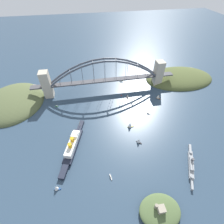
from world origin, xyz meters
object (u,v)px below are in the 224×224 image
fort_island_mid_harbor (160,211)px  small_boat_4 (158,97)px  seaplane_second_in_formation (121,80)px  small_boat_3 (128,96)px  small_boat_1 (139,141)px  seaplane_taxiing_near_bridge (74,84)px  small_boat_5 (56,188)px  small_boat_2 (57,106)px  ocean_liner (73,145)px  naval_cruiser (191,164)px  small_boat_6 (111,177)px  harbor_arch_bridge (105,78)px  small_boat_7 (148,113)px  channel_marker_buoy (121,95)px  small_boat_0 (130,125)px

fort_island_mid_harbor → small_boat_4: (-77.12, -192.26, 0.23)m
seaplane_second_in_formation → small_boat_4: 96.68m
small_boat_3 → small_boat_4: small_boat_4 is taller
small_boat_1 → seaplane_taxiing_near_bridge: bearing=-61.8°
fort_island_mid_harbor → small_boat_5: 123.94m
small_boat_2 → small_boat_5: small_boat_5 is taller
seaplane_taxiing_near_bridge → small_boat_4: (-167.32, 81.39, 2.82)m
ocean_liner → naval_cruiser: bearing=159.4°
naval_cruiser → small_boat_6: size_ratio=7.09×
small_boat_3 → small_boat_6: (63.18, 157.41, -2.98)m
harbor_arch_bridge → seaplane_taxiing_near_bridge: bearing=-26.3°
small_boat_1 → small_boat_7: 68.91m
small_boat_6 → channel_marker_buoy: channel_marker_buoy is taller
small_boat_0 → small_boat_4: 99.98m
channel_marker_buoy → small_boat_7: bearing=120.8°
small_boat_4 → small_boat_7: bearing=48.4°
harbor_arch_bridge → small_boat_5: 216.32m
naval_cruiser → fort_island_mid_harbor: naval_cruiser is taller
seaplane_taxiing_near_bridge → ocean_liner: bearing=88.6°
small_boat_3 → small_boat_5: (131.48, 160.18, 0.12)m
small_boat_1 → small_boat_6: (52.08, 46.16, -3.81)m
harbor_arch_bridge → naval_cruiser: 216.49m
small_boat_5 → small_boat_2: bearing=-86.3°
harbor_arch_bridge → small_boat_3: (-40.73, 34.61, -24.90)m
naval_cruiser → small_boat_7: size_ratio=8.13×
ocean_liner → channel_marker_buoy: size_ratio=35.95×
naval_cruiser → channel_marker_buoy: 179.74m
seaplane_second_in_formation → small_boat_2: size_ratio=1.27×
small_boat_0 → small_boat_7: 49.19m
harbor_arch_bridge → small_boat_4: harbor_arch_bridge is taller
ocean_liner → small_boat_3: bearing=-137.4°
naval_cruiser → small_boat_6: bearing=-2.0°
fort_island_mid_harbor → small_boat_0: bearing=-90.2°
harbor_arch_bridge → small_boat_2: (101.02, 37.17, -27.89)m
harbor_arch_bridge → fort_island_mid_harbor: (-24.22, 241.09, -24.23)m
fort_island_mid_harbor → ocean_liner: bearing=-48.0°
seaplane_second_in_formation → small_boat_6: (64.53, 219.54, -1.11)m
small_boat_3 → small_boat_6: bearing=68.1°
harbor_arch_bridge → ocean_liner: size_ratio=3.00×
small_boat_5 → small_boat_6: bearing=-177.7°
small_boat_4 → naval_cruiser: bearing=85.0°
fort_island_mid_harbor → channel_marker_buoy: 215.15m
ocean_liner → small_boat_5: (20.75, 58.46, -1.71)m
small_boat_0 → fort_island_mid_harbor: bearing=89.8°
ocean_liner → small_boat_5: size_ratio=11.13×
small_boat_4 → small_boat_5: (192.08, 145.97, -0.78)m
small_boat_0 → small_boat_5: size_ratio=1.32×
ocean_liner → small_boat_7: (-136.69, -48.45, -4.94)m
harbor_arch_bridge → small_boat_2: bearing=20.2°
ocean_liner → small_boat_1: 100.10m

